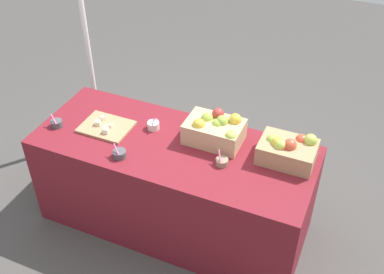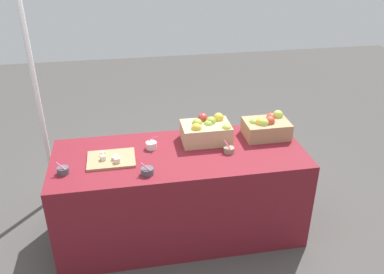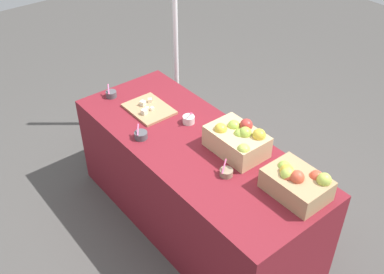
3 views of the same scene
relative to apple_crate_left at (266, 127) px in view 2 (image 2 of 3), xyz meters
name	(u,v)px [view 2 (image 2 of 3)]	position (x,y,z in m)	size (l,w,h in m)	color
ground_plane	(181,229)	(-0.73, -0.15, -0.82)	(10.00, 10.00, 0.00)	#474442
table	(180,193)	(-0.73, -0.15, -0.45)	(1.90, 0.76, 0.74)	maroon
apple_crate_left	(266,127)	(0.00, 0.00, 0.00)	(0.35, 0.25, 0.19)	tan
apple_crate_middle	(206,131)	(-0.49, 0.00, 0.01)	(0.38, 0.26, 0.20)	tan
cutting_board_front	(111,159)	(-1.23, -0.17, -0.07)	(0.34, 0.27, 0.05)	tan
sample_bowl_near	(229,150)	(-0.36, -0.20, -0.06)	(0.08, 0.09, 0.10)	gray
sample_bowl_mid	(147,171)	(-0.99, -0.40, -0.06)	(0.09, 0.09, 0.09)	#4C4C51
sample_bowl_far	(151,145)	(-0.93, -0.04, -0.05)	(0.09, 0.09, 0.11)	silver
sample_bowl_extra	(63,170)	(-1.56, -0.28, -0.06)	(0.08, 0.08, 0.09)	#4C4C51
tent_pole	(37,97)	(-1.81, 0.52, 0.18)	(0.04, 0.04, 2.01)	white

